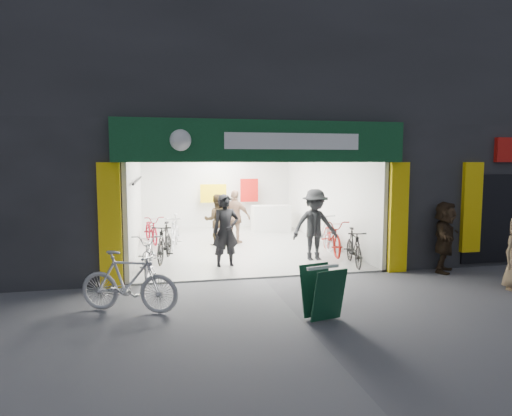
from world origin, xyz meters
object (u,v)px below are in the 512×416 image
object	(u,v)px
bike_right_front	(354,247)
sandwich_board	(322,291)
parked_bike	(129,282)
bike_left_front	(149,254)

from	to	relation	value
bike_right_front	sandwich_board	world-z (taller)	bike_right_front
parked_bike	sandwich_board	world-z (taller)	parked_bike
bike_left_front	bike_right_front	distance (m)	5.00
parked_bike	sandwich_board	bearing A→B (deg)	-86.34
bike_right_front	sandwich_board	distance (m)	4.14
bike_left_front	sandwich_board	distance (m)	4.66
bike_left_front	sandwich_board	world-z (taller)	bike_left_front
bike_right_front	parked_bike	bearing A→B (deg)	-143.70
bike_left_front	bike_right_front	xyz separation A→B (m)	(5.00, -0.15, -0.03)
bike_right_front	sandwich_board	xyz separation A→B (m)	(-2.15, -3.54, 0.01)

